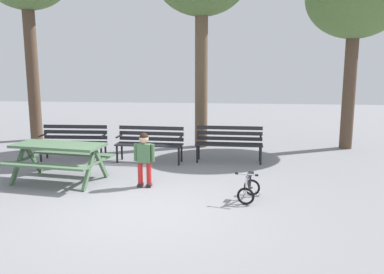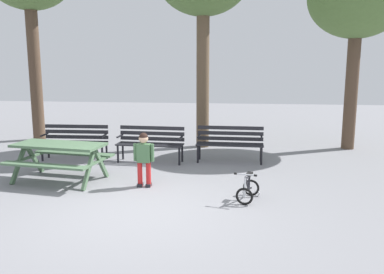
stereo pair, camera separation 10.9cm
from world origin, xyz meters
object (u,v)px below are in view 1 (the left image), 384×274
(picnic_table, at_px, (59,153))
(park_bench_far_left, at_px, (74,139))
(park_bench_left, at_px, (150,141))
(child_standing, at_px, (144,155))
(park_bench_right, at_px, (229,141))
(kids_bicycle, at_px, (249,189))

(picnic_table, distance_m, park_bench_far_left, 1.88)
(park_bench_left, relative_size, child_standing, 1.53)
(child_standing, bearing_deg, park_bench_left, 98.69)
(park_bench_right, bearing_deg, kids_bicycle, -82.16)
(picnic_table, height_order, park_bench_right, park_bench_right)
(park_bench_far_left, bearing_deg, child_standing, -42.44)
(park_bench_far_left, bearing_deg, kids_bicycle, -31.76)
(park_bench_far_left, bearing_deg, picnic_table, -76.75)
(park_bench_right, height_order, kids_bicycle, park_bench_right)
(child_standing, distance_m, kids_bicycle, 2.10)
(picnic_table, distance_m, park_bench_right, 3.95)
(child_standing, bearing_deg, kids_bicycle, -16.07)
(park_bench_left, height_order, child_standing, child_standing)
(park_bench_left, height_order, park_bench_right, same)
(picnic_table, height_order, park_bench_left, park_bench_left)
(park_bench_far_left, xyz_separation_m, child_standing, (2.22, -2.03, 0.11))
(park_bench_left, distance_m, park_bench_right, 1.91)
(park_bench_far_left, relative_size, park_bench_right, 1.00)
(child_standing, height_order, kids_bicycle, child_standing)
(child_standing, bearing_deg, park_bench_right, 54.64)
(park_bench_far_left, height_order, kids_bicycle, park_bench_far_left)
(picnic_table, relative_size, kids_bicycle, 3.20)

